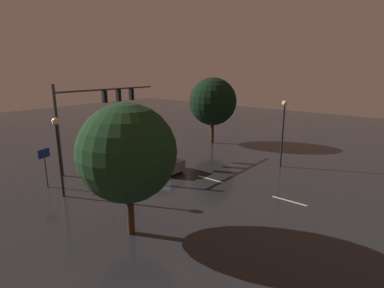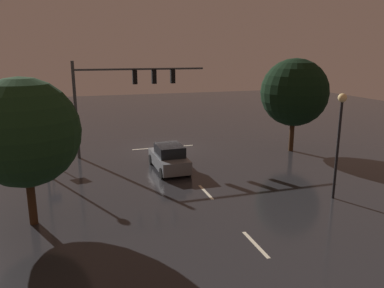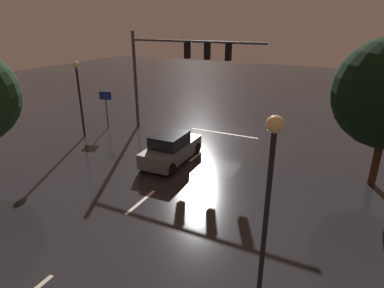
{
  "view_description": "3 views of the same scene",
  "coord_description": "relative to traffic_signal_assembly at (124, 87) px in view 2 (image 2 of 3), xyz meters",
  "views": [
    {
      "loc": [
        17.24,
        22.25,
        8.0
      ],
      "look_at": [
        -0.84,
        7.58,
        2.13
      ],
      "focal_mm": 28.38,
      "sensor_mm": 36.0,
      "label": 1
    },
    {
      "loc": [
        6.41,
        28.12,
        7.43
      ],
      "look_at": [
        -0.35,
        6.32,
        1.82
      ],
      "focal_mm": 34.93,
      "sensor_mm": 36.0,
      "label": 2
    },
    {
      "loc": [
        -7.5,
        20.14,
        7.56
      ],
      "look_at": [
        -0.9,
        6.65,
        1.75
      ],
      "focal_mm": 30.15,
      "sensor_mm": 36.0,
      "label": 3
    }
  ],
  "objects": [
    {
      "name": "ground_plane",
      "position": [
        -3.07,
        -0.84,
        -5.01
      ],
      "size": [
        80.0,
        80.0,
        0.0
      ],
      "primitive_type": "plane",
      "color": "#232326"
    },
    {
      "name": "tree_right_near",
      "position": [
        5.54,
        10.53,
        -0.85
      ],
      "size": [
        4.67,
        4.67,
        6.49
      ],
      "color": "#382314",
      "rests_on": "ground_plane"
    },
    {
      "name": "tree_left_near",
      "position": [
        -12.3,
        2.77,
        -0.49
      ],
      "size": [
        5.05,
        5.05,
        7.05
      ],
      "color": "#382314",
      "rests_on": "ground_plane"
    },
    {
      "name": "street_lamp_left_kerb",
      "position": [
        -9.15,
        11.96,
        -1.21
      ],
      "size": [
        0.44,
        0.44,
        5.49
      ],
      "color": "black",
      "rests_on": "ground_plane"
    },
    {
      "name": "lane_dash_mid",
      "position": [
        -3.07,
        9.16,
        -5.0
      ],
      "size": [
        0.16,
        2.2,
        0.01
      ],
      "primitive_type": "cube",
      "rotation": [
        0.0,
        0.0,
        1.57
      ],
      "color": "beige",
      "rests_on": "ground_plane"
    },
    {
      "name": "car_approaching",
      "position": [
        -2.11,
        4.7,
        -4.21
      ],
      "size": [
        1.95,
        4.39,
        1.7
      ],
      "color": "slate",
      "rests_on": "ground_plane"
    },
    {
      "name": "lane_dash_far",
      "position": [
        -3.07,
        3.16,
        -5.0
      ],
      "size": [
        0.16,
        2.2,
        0.01
      ],
      "primitive_type": "cube",
      "rotation": [
        0.0,
        0.0,
        1.57
      ],
      "color": "beige",
      "rests_on": "ground_plane"
    },
    {
      "name": "traffic_signal_assembly",
      "position": [
        0.0,
        0.0,
        0.0
      ],
      "size": [
        9.52,
        0.47,
        6.88
      ],
      "color": "#383A3D",
      "rests_on": "ground_plane"
    },
    {
      "name": "lane_dash_near",
      "position": [
        -3.07,
        15.16,
        -5.0
      ],
      "size": [
        0.16,
        2.2,
        0.01
      ],
      "primitive_type": "cube",
      "rotation": [
        0.0,
        0.0,
        1.57
      ],
      "color": "beige",
      "rests_on": "ground_plane"
    },
    {
      "name": "route_sign",
      "position": [
        5.25,
        1.35,
        -3.01
      ],
      "size": [
        0.88,
        0.3,
        2.77
      ],
      "color": "#383A3D",
      "rests_on": "ground_plane"
    },
    {
      "name": "stop_bar",
      "position": [
        -3.07,
        -1.19,
        -5.0
      ],
      "size": [
        5.0,
        0.16,
        0.01
      ],
      "primitive_type": "cube",
      "color": "beige",
      "rests_on": "ground_plane"
    },
    {
      "name": "street_lamp_right_kerb",
      "position": [
        5.36,
        3.69,
        -1.44
      ],
      "size": [
        0.44,
        0.44,
        5.1
      ],
      "color": "black",
      "rests_on": "ground_plane"
    }
  ]
}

